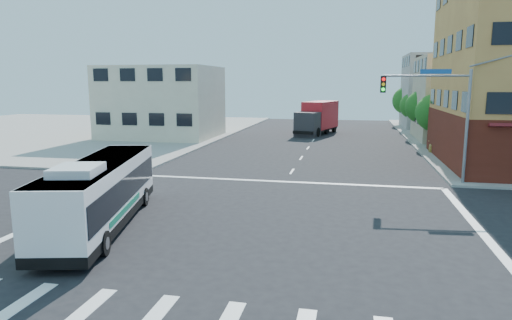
# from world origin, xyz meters

# --- Properties ---
(ground) EXTENTS (120.00, 120.00, 0.00)m
(ground) POSITION_xyz_m (0.00, 0.00, 0.00)
(ground) COLOR black
(ground) RESTS_ON ground
(sidewalk_nw) EXTENTS (50.00, 50.00, 0.15)m
(sidewalk_nw) POSITION_xyz_m (-35.00, 35.00, 0.07)
(sidewalk_nw) COLOR gray
(sidewalk_nw) RESTS_ON ground
(building_east_near) EXTENTS (12.06, 10.06, 9.00)m
(building_east_near) POSITION_xyz_m (16.98, 33.98, 4.51)
(building_east_near) COLOR #C0B492
(building_east_near) RESTS_ON ground
(building_east_far) EXTENTS (12.06, 10.06, 10.00)m
(building_east_far) POSITION_xyz_m (16.98, 47.98, 5.01)
(building_east_far) COLOR #A1A19C
(building_east_far) RESTS_ON ground
(building_west) EXTENTS (12.06, 10.06, 8.00)m
(building_west) POSITION_xyz_m (-17.02, 29.98, 4.01)
(building_west) COLOR beige
(building_west) RESTS_ON ground
(signal_mast_ne) EXTENTS (7.91, 1.13, 8.07)m
(signal_mast_ne) POSITION_xyz_m (9.08, 10.62, 4.98)
(signal_mast_ne) COLOR gray
(signal_mast_ne) RESTS_ON ground
(street_tree_a) EXTENTS (3.60, 3.60, 5.53)m
(street_tree_a) POSITION_xyz_m (11.90, 27.92, 3.59)
(street_tree_a) COLOR #3B2815
(street_tree_a) RESTS_ON ground
(street_tree_b) EXTENTS (3.80, 3.80, 5.79)m
(street_tree_b) POSITION_xyz_m (11.90, 35.92, 3.75)
(street_tree_b) COLOR #3B2815
(street_tree_b) RESTS_ON ground
(street_tree_c) EXTENTS (3.40, 3.40, 5.29)m
(street_tree_c) POSITION_xyz_m (11.90, 43.92, 3.46)
(street_tree_c) COLOR #3B2815
(street_tree_c) RESTS_ON ground
(street_tree_d) EXTENTS (4.00, 4.00, 6.03)m
(street_tree_d) POSITION_xyz_m (11.90, 51.92, 3.88)
(street_tree_d) COLOR #3B2815
(street_tree_d) RESTS_ON ground
(transit_bus) EXTENTS (4.72, 10.96, 3.18)m
(transit_bus) POSITION_xyz_m (-6.45, -1.19, 1.55)
(transit_bus) COLOR black
(transit_bus) RESTS_ON ground
(box_truck) EXTENTS (4.91, 9.12, 3.94)m
(box_truck) POSITION_xyz_m (-0.09, 37.43, 1.91)
(box_truck) COLOR #27272C
(box_truck) RESTS_ON ground
(parked_car) EXTENTS (2.35, 4.68, 1.53)m
(parked_car) POSITION_xyz_m (11.87, 25.20, 0.77)
(parked_car) COLOR gold
(parked_car) RESTS_ON ground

